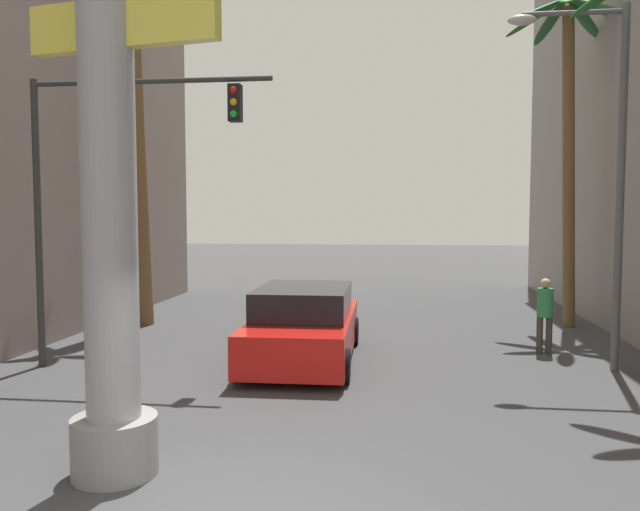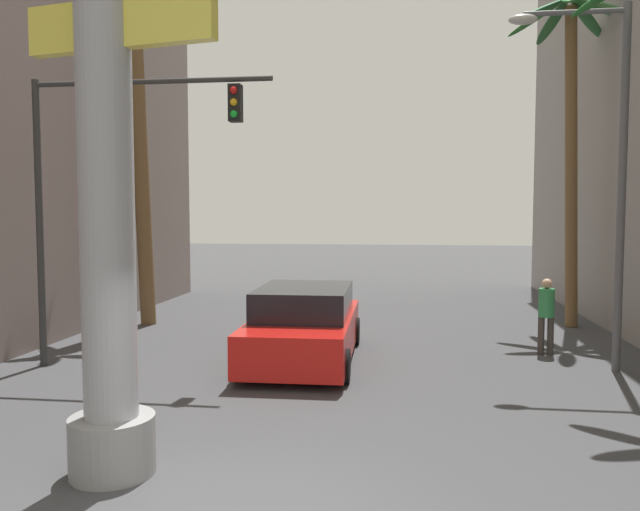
{
  "view_description": "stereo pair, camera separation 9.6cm",
  "coord_description": "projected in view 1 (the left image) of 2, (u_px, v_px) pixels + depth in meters",
  "views": [
    {
      "loc": [
        1.4,
        -5.81,
        3.13
      ],
      "look_at": [
        0.0,
        5.65,
        2.32
      ],
      "focal_mm": 35.0,
      "sensor_mm": 36.0,
      "label": 1
    },
    {
      "loc": [
        1.5,
        -5.8,
        3.13
      ],
      "look_at": [
        0.0,
        5.65,
        2.32
      ],
      "focal_mm": 35.0,
      "sensor_mm": 36.0,
      "label": 2
    }
  ],
  "objects": [
    {
      "name": "neon_sign_pole",
      "position": [
        106.0,
        61.0,
        7.11
      ],
      "size": [
        2.76,
        1.01,
        10.11
      ],
      "color": "#9E9EA3",
      "rests_on": "ground"
    },
    {
      "name": "ground_plane",
      "position": [
        341.0,
        334.0,
        16.04
      ],
      "size": [
        88.77,
        88.77,
        0.0
      ],
      "primitive_type": "plane",
      "color": "#424244"
    },
    {
      "name": "palm_tree_mid_left",
      "position": [
        139.0,
        130.0,
        16.71
      ],
      "size": [
        2.26,
        2.4,
        9.55
      ],
      "color": "brown",
      "rests_on": "ground"
    },
    {
      "name": "car_lead",
      "position": [
        304.0,
        326.0,
        13.14
      ],
      "size": [
        2.21,
        4.87,
        1.56
      ],
      "color": "black",
      "rests_on": "ground"
    },
    {
      "name": "street_lamp",
      "position": [
        603.0,
        153.0,
        12.12
      ],
      "size": [
        2.28,
        0.28,
        7.12
      ],
      "color": "#59595E",
      "rests_on": "ground"
    },
    {
      "name": "palm_tree_mid_right",
      "position": [
        568.0,
        112.0,
        16.86
      ],
      "size": [
        3.25,
        3.24,
        8.88
      ],
      "color": "brown",
      "rests_on": "ground"
    },
    {
      "name": "traffic_light_mast",
      "position": [
        108.0,
        165.0,
        12.22
      ],
      "size": [
        4.86,
        0.32,
        5.75
      ],
      "color": "#333333",
      "rests_on": "ground"
    },
    {
      "name": "pedestrian_mid_right",
      "position": [
        545.0,
        310.0,
        13.71
      ],
      "size": [
        0.35,
        0.35,
        1.68
      ],
      "color": "#3F3833",
      "rests_on": "ground"
    }
  ]
}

